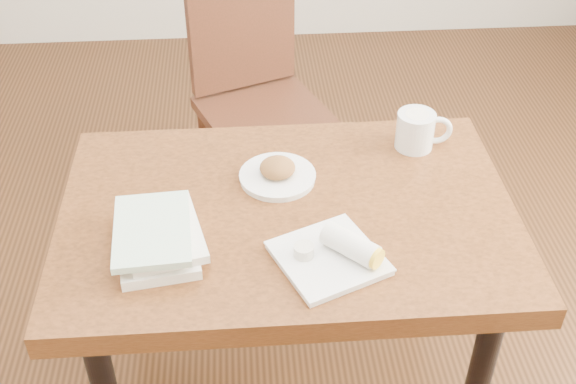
{
  "coord_description": "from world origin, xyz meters",
  "views": [
    {
      "loc": [
        -0.1,
        -1.35,
        1.86
      ],
      "look_at": [
        0.0,
        0.0,
        0.8
      ],
      "focal_mm": 45.0,
      "sensor_mm": 36.0,
      "label": 1
    }
  ],
  "objects": [
    {
      "name": "plate_scone",
      "position": [
        -0.02,
        0.12,
        0.77
      ],
      "size": [
        0.2,
        0.2,
        0.06
      ],
      "color": "white",
      "rests_on": "table"
    },
    {
      "name": "table",
      "position": [
        0.0,
        0.0,
        0.66
      ],
      "size": [
        1.1,
        0.74,
        0.75
      ],
      "color": "brown",
      "rests_on": "ground"
    },
    {
      "name": "plate_burrito",
      "position": [
        0.09,
        -0.19,
        0.77
      ],
      "size": [
        0.28,
        0.28,
        0.07
      ],
      "color": "white",
      "rests_on": "table"
    },
    {
      "name": "chair_far",
      "position": [
        -0.05,
        0.95,
        0.55
      ],
      "size": [
        0.54,
        0.54,
        0.95
      ],
      "color": "#441E13",
      "rests_on": "ground"
    },
    {
      "name": "book_stack",
      "position": [
        -0.3,
        -0.12,
        0.78
      ],
      "size": [
        0.22,
        0.28,
        0.07
      ],
      "color": "white",
      "rests_on": "table"
    },
    {
      "name": "coffee_mug",
      "position": [
        0.36,
        0.24,
        0.8
      ],
      "size": [
        0.15,
        0.1,
        0.1
      ],
      "color": "white",
      "rests_on": "table"
    }
  ]
}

